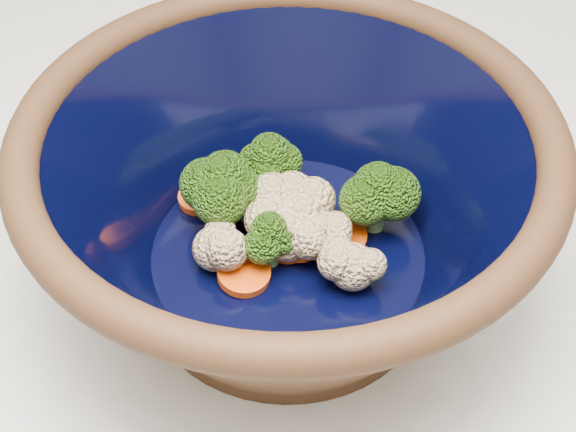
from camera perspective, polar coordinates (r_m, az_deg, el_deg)
mixing_bowl at (r=0.47m, az=0.00°, el=1.10°), size 0.36×0.36×0.13m
vegetable_pile at (r=0.49m, az=0.04°, el=0.40°), size 0.15×0.11×0.06m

